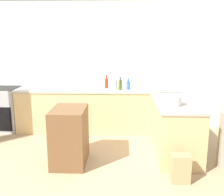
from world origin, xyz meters
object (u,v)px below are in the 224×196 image
(dish_soap_bottle, at_px, (121,84))
(paper_bag, at_px, (180,168))
(water_bottle_blue, at_px, (128,85))
(hot_sauce_bottle, at_px, (106,83))
(range_oven, at_px, (4,109))
(island_table, at_px, (70,136))
(vinegar_bottle_clear, at_px, (115,84))
(olive_oil_bottle, at_px, (120,85))
(mixing_bowl, at_px, (171,100))

(dish_soap_bottle, distance_m, paper_bag, 2.50)
(water_bottle_blue, distance_m, hot_sauce_bottle, 0.48)
(range_oven, bearing_deg, hot_sauce_bottle, 3.01)
(island_table, xyz_separation_m, vinegar_bottle_clear, (0.66, 1.61, 0.56))
(island_table, relative_size, paper_bag, 2.26)
(dish_soap_bottle, distance_m, hot_sauce_bottle, 0.30)
(water_bottle_blue, relative_size, vinegar_bottle_clear, 0.96)
(island_table, distance_m, paper_bag, 1.71)
(hot_sauce_bottle, bearing_deg, olive_oil_bottle, -35.42)
(island_table, relative_size, olive_oil_bottle, 3.26)
(hot_sauce_bottle, xyz_separation_m, paper_bag, (1.12, -2.20, -0.82))
(island_table, xyz_separation_m, hot_sauce_bottle, (0.48, 1.67, 0.58))
(mixing_bowl, distance_m, paper_bag, 1.06)
(island_table, bearing_deg, dish_soap_bottle, 65.09)
(water_bottle_blue, distance_m, vinegar_bottle_clear, 0.29)
(water_bottle_blue, bearing_deg, range_oven, 179.34)
(island_table, xyz_separation_m, dish_soap_bottle, (0.79, 1.69, 0.56))
(mixing_bowl, height_order, vinegar_bottle_clear, vinegar_bottle_clear)
(olive_oil_bottle, height_order, paper_bag, olive_oil_bottle)
(dish_soap_bottle, bearing_deg, olive_oil_bottle, -93.24)
(mixing_bowl, distance_m, hot_sauce_bottle, 1.85)
(paper_bag, bearing_deg, water_bottle_blue, 107.95)
(hot_sauce_bottle, bearing_deg, mixing_bowl, -53.65)
(range_oven, distance_m, hot_sauce_bottle, 2.29)
(mixing_bowl, relative_size, dish_soap_bottle, 1.36)
(island_table, height_order, vinegar_bottle_clear, vinegar_bottle_clear)
(hot_sauce_bottle, relative_size, paper_bag, 0.72)
(water_bottle_blue, xyz_separation_m, vinegar_bottle_clear, (-0.28, 0.09, 0.00))
(island_table, bearing_deg, paper_bag, -18.24)
(mixing_bowl, xyz_separation_m, vinegar_bottle_clear, (-0.91, 1.43, 0.02))
(water_bottle_blue, bearing_deg, dish_soap_bottle, 132.28)
(dish_soap_bottle, height_order, paper_bag, dish_soap_bottle)
(range_oven, distance_m, mixing_bowl, 3.62)
(vinegar_bottle_clear, bearing_deg, range_oven, -178.59)
(range_oven, height_order, dish_soap_bottle, dish_soap_bottle)
(island_table, height_order, dish_soap_bottle, dish_soap_bottle)
(mixing_bowl, xyz_separation_m, dish_soap_bottle, (-0.79, 1.51, 0.02))
(vinegar_bottle_clear, bearing_deg, hot_sauce_bottle, 162.28)
(water_bottle_blue, xyz_separation_m, paper_bag, (0.66, -2.05, -0.80))
(island_table, height_order, olive_oil_bottle, olive_oil_bottle)
(island_table, distance_m, water_bottle_blue, 1.87)
(island_table, bearing_deg, vinegar_bottle_clear, 67.60)
(paper_bag, bearing_deg, vinegar_bottle_clear, 113.74)
(water_bottle_blue, bearing_deg, island_table, -121.73)
(mixing_bowl, height_order, dish_soap_bottle, dish_soap_bottle)
(range_oven, height_order, water_bottle_blue, water_bottle_blue)
(dish_soap_bottle, height_order, hot_sauce_bottle, hot_sauce_bottle)
(range_oven, height_order, paper_bag, range_oven)
(range_oven, xyz_separation_m, olive_oil_bottle, (2.51, -0.09, 0.56))
(range_oven, distance_m, water_bottle_blue, 2.73)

